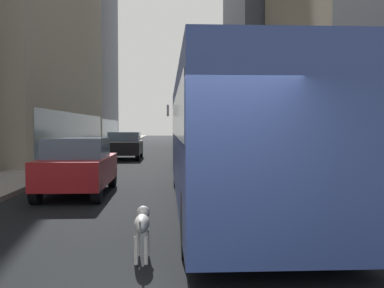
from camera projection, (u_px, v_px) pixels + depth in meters
The scene contains 12 objects.
ground_plane at pixel (171, 149), 38.98m from camera, with size 120.00×120.00×0.00m, color black.
sidewalk_left at pixel (104, 148), 38.66m from camera, with size 2.40×110.00×0.15m, color #9E9991.
sidewalk_right at pixel (236, 148), 39.29m from camera, with size 2.40×110.00×0.15m, color #ADA89E.
building_left_far at pixel (70, 29), 53.67m from camera, with size 8.90×23.58×27.28m.
transit_bus at pixel (229, 133), 10.75m from camera, with size 2.78×11.53×3.05m.
car_black_suv at pixel (125, 145), 26.64m from camera, with size 1.93×3.99×1.62m.
car_grey_wagon at pixel (185, 140), 38.07m from camera, with size 1.84×4.21×1.62m.
car_yellow_taxi at pixel (183, 138), 43.19m from camera, with size 1.77×4.41×1.62m.
car_red_coupe at pixel (78, 166), 12.68m from camera, with size 1.73×3.98×1.62m.
car_blue_hatchback at pixel (194, 136), 51.59m from camera, with size 1.82×4.34×1.62m.
box_truck at pixel (198, 132), 21.52m from camera, with size 2.30×7.50×3.05m.
dalmatian_dog at pixel (142, 224), 6.54m from camera, with size 0.22×0.96×0.72m.
Camera 1 is at (-0.28, -3.98, 1.93)m, focal length 41.98 mm.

